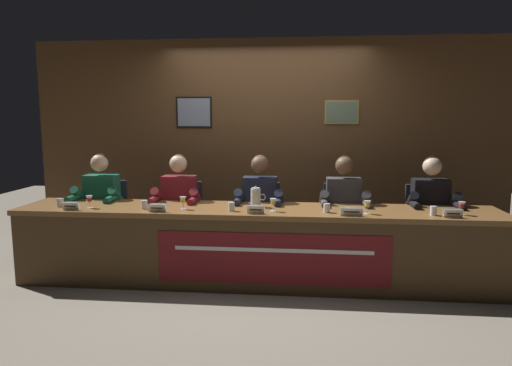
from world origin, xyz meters
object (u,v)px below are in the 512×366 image
at_px(panelist_left, 178,203).
at_px(water_cup_center, 231,207).
at_px(nameplate_left, 157,208).
at_px(panelist_far_right, 432,207).
at_px(panelist_far_left, 99,201).
at_px(chair_far_right, 425,229).
at_px(chair_center, 261,225).
at_px(water_cup_right, 327,208).
at_px(nameplate_far_left, 71,206).
at_px(water_cup_far_right, 433,211).
at_px(nameplate_center, 256,209).
at_px(water_cup_far_left, 60,203).
at_px(juice_glass_left, 183,201).
at_px(water_cup_left, 144,205).
at_px(juice_glass_center, 273,202).
at_px(juice_glass_far_right, 462,206).
at_px(panelist_center, 259,204).
at_px(conference_table, 255,233).
at_px(nameplate_right, 351,212).
at_px(water_pitcher_central, 256,197).
at_px(chair_far_left, 108,222).
at_px(chair_left, 183,223).
at_px(juice_glass_right, 367,205).
at_px(panelist_right, 344,206).
at_px(juice_glass_far_left, 89,199).
at_px(chair_right, 342,227).

distance_m(panelist_left, water_cup_center, 0.85).
xyz_separation_m(nameplate_left, panelist_far_right, (2.68, 0.63, -0.07)).
height_order(panelist_far_left, chair_far_right, panelist_far_left).
height_order(chair_center, water_cup_right, chair_center).
height_order(nameplate_far_left, water_cup_far_right, water_cup_far_right).
distance_m(nameplate_center, water_cup_far_right, 1.62).
distance_m(water_cup_far_left, juice_glass_left, 1.26).
height_order(nameplate_center, water_cup_right, water_cup_right).
height_order(water_cup_left, water_cup_far_right, same).
distance_m(nameplate_center, chair_far_right, 1.96).
distance_m(juice_glass_center, juice_glass_far_right, 1.73).
distance_m(juice_glass_center, panelist_far_right, 1.68).
height_order(nameplate_left, water_cup_left, water_cup_left).
bearing_deg(nameplate_far_left, water_cup_far_left, 144.02).
relative_size(water_cup_far_left, chair_far_right, 0.09).
relative_size(water_cup_right, juice_glass_far_right, 0.69).
distance_m(panelist_center, chair_far_right, 1.81).
height_order(conference_table, chair_center, chair_center).
xyz_separation_m(nameplate_left, juice_glass_center, (1.09, 0.13, 0.05)).
distance_m(nameplate_right, water_cup_far_right, 0.75).
relative_size(nameplate_left, nameplate_right, 0.83).
relative_size(panelist_far_left, chair_center, 1.36).
bearing_deg(nameplate_right, water_pitcher_central, 159.13).
relative_size(chair_far_left, chair_left, 1.00).
distance_m(panelist_far_right, water_pitcher_central, 1.81).
relative_size(conference_table, chair_far_left, 5.17).
distance_m(panelist_left, juice_glass_far_right, 2.84).
bearing_deg(chair_far_left, nameplate_right, -17.17).
height_order(chair_left, nameplate_right, chair_left).
height_order(chair_left, panelist_far_right, panelist_far_right).
xyz_separation_m(nameplate_far_left, nameplate_left, (0.86, -0.01, 0.00)).
distance_m(juice_glass_center, juice_glass_right, 0.88).
bearing_deg(conference_table, chair_left, 143.17).
bearing_deg(water_cup_center, water_cup_left, 179.10).
height_order(chair_far_left, panelist_right, panelist_right).
distance_m(juice_glass_center, panelist_right, 0.87).
distance_m(nameplate_left, nameplate_right, 1.81).
relative_size(chair_far_left, water_pitcher_central, 4.36).
relative_size(conference_table, juice_glass_far_left, 38.21).
xyz_separation_m(panelist_far_left, water_cup_right, (2.46, -0.49, 0.06)).
bearing_deg(nameplate_center, water_cup_far_right, 3.11).
relative_size(panelist_far_right, water_pitcher_central, 5.92).
height_order(chair_center, juice_glass_far_right, chair_center).
bearing_deg(nameplate_center, water_pitcher_central, 95.91).
height_order(panelist_right, water_pitcher_central, panelist_right).
relative_size(water_cup_far_left, panelist_center, 0.07).
distance_m(juice_glass_left, chair_right, 1.77).
distance_m(juice_glass_center, water_cup_center, 0.40).
bearing_deg(juice_glass_far_left, juice_glass_center, 0.59).
bearing_deg(nameplate_center, chair_far_right, 24.99).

